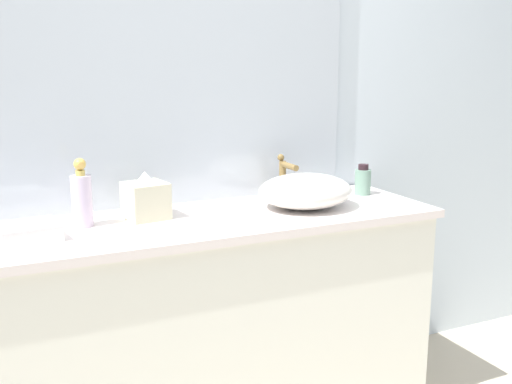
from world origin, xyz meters
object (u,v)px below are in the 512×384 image
Objects in this scene: soap_dispenser at (82,198)px; tissue_box at (146,198)px; folded_hand_towel at (28,232)px; lotion_bottle at (363,181)px; sink_basin at (306,191)px.

soap_dispenser reaches higher than tissue_box.
folded_hand_towel is at bearing -164.96° from tissue_box.
folded_hand_towel is at bearing -152.48° from soap_dispenser.
lotion_bottle is 0.76× the size of tissue_box.
tissue_box is at bearing 170.96° from sink_basin.
lotion_bottle is 0.92m from tissue_box.
sink_basin is 0.81m from soap_dispenser.
sink_basin is 0.60m from tissue_box.
folded_hand_towel is (-0.40, -0.11, -0.05)m from tissue_box.
tissue_box is at bearing 3.40° from soap_dispenser.
soap_dispenser is 1.38× the size of tissue_box.
sink_basin is 2.01× the size of folded_hand_towel.
sink_basin and lotion_bottle have the same top height.
lotion_bottle is at bearing 0.28° from tissue_box.
soap_dispenser is 1.82× the size of lotion_bottle.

